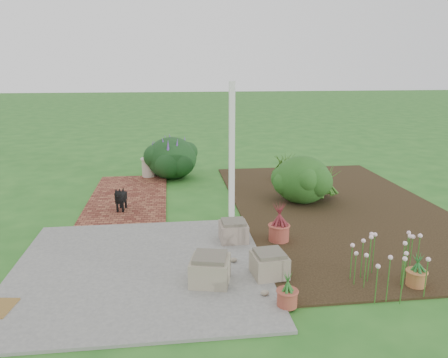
{
  "coord_description": "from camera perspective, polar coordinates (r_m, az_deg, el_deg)",
  "views": [
    {
      "loc": [
        -0.78,
        -7.42,
        2.76
      ],
      "look_at": [
        0.2,
        0.4,
        0.7
      ],
      "focal_mm": 35.0,
      "sensor_mm": 36.0,
      "label": 1
    }
  ],
  "objects": [
    {
      "name": "stone_trough_far",
      "position": [
        7.01,
        1.24,
        -6.92
      ],
      "size": [
        0.44,
        0.44,
        0.29
      ],
      "primitive_type": "cube",
      "rotation": [
        0.0,
        0.0,
        0.01
      ],
      "color": "gray",
      "rests_on": "concrete_patio"
    },
    {
      "name": "pink_flower_patch",
      "position": [
        5.98,
        20.93,
        -10.11
      ],
      "size": [
        1.14,
        1.14,
        0.65
      ],
      "primitive_type": null,
      "rotation": [
        0.0,
        0.0,
        -0.14
      ],
      "color": "#113D0F",
      "rests_on": "garden_bed"
    },
    {
      "name": "agapanthus_clump_front",
      "position": [
        10.81,
        7.74,
        2.04
      ],
      "size": [
        1.09,
        1.09,
        0.79
      ],
      "primitive_type": null,
      "rotation": [
        0.0,
        0.0,
        -0.26
      ],
      "color": "#1C3911",
      "rests_on": "garden_bed"
    },
    {
      "name": "cream_ceramic_urn",
      "position": [
        11.13,
        -9.8,
        1.5
      ],
      "size": [
        0.43,
        0.43,
        0.46
      ],
      "primitive_type": "cylinder",
      "rotation": [
        0.0,
        0.0,
        0.29
      ],
      "color": "beige",
      "rests_on": "brick_path"
    },
    {
      "name": "evergreen_shrub",
      "position": [
        9.06,
        10.19,
        0.09
      ],
      "size": [
        1.25,
        1.25,
        0.98
      ],
      "primitive_type": "ellipsoid",
      "rotation": [
        0.0,
        0.0,
        0.09
      ],
      "color": "#0B3C0E",
      "rests_on": "garden_bed"
    },
    {
      "name": "purple_flowering_bush",
      "position": [
        11.02,
        -6.84,
        2.88
      ],
      "size": [
        1.65,
        1.65,
        1.06
      ],
      "primitive_type": "ellipsoid",
      "rotation": [
        0.0,
        0.0,
        0.43
      ],
      "color": "black",
      "rests_on": "ground"
    },
    {
      "name": "black_dog",
      "position": [
        8.6,
        -13.36,
        -2.35
      ],
      "size": [
        0.2,
        0.52,
        0.45
      ],
      "rotation": [
        0.0,
        0.0,
        -0.14
      ],
      "color": "black",
      "rests_on": "brick_path"
    },
    {
      "name": "terracotta_pot_small_left",
      "position": [
        6.21,
        23.8,
        -11.75
      ],
      "size": [
        0.24,
        0.24,
        0.2
      ],
      "primitive_type": "cylinder",
      "rotation": [
        0.0,
        0.0,
        -0.0
      ],
      "color": "#A86738",
      "rests_on": "garden_bed"
    },
    {
      "name": "stone_trough_mid",
      "position": [
        5.94,
        5.93,
        -11.11
      ],
      "size": [
        0.48,
        0.48,
        0.29
      ],
      "primitive_type": "cube",
      "rotation": [
        0.0,
        0.0,
        0.1
      ],
      "color": "#756E59",
      "rests_on": "concrete_patio"
    },
    {
      "name": "terracotta_pot_bronze",
      "position": [
        7.09,
        7.18,
        -6.96
      ],
      "size": [
        0.42,
        0.42,
        0.26
      ],
      "primitive_type": "cylinder",
      "rotation": [
        0.0,
        0.0,
        -0.36
      ],
      "color": "#984133",
      "rests_on": "garden_bed"
    },
    {
      "name": "terracotta_pot_small_right",
      "position": [
        5.32,
        8.25,
        -15.14
      ],
      "size": [
        0.24,
        0.24,
        0.2
      ],
      "primitive_type": "cylinder",
      "rotation": [
        0.0,
        0.0,
        -0.01
      ],
      "color": "brown",
      "rests_on": "garden_bed"
    },
    {
      "name": "agapanthus_clump_back",
      "position": [
        9.39,
        12.85,
        0.05
      ],
      "size": [
        1.01,
        1.01,
        0.84
      ],
      "primitive_type": null,
      "rotation": [
        0.0,
        0.0,
        0.08
      ],
      "color": "#134116",
      "rests_on": "garden_bed"
    },
    {
      "name": "veranda_post",
      "position": [
        7.75,
        1.01,
        3.4
      ],
      "size": [
        0.1,
        0.1,
        2.5
      ],
      "primitive_type": "cube",
      "color": "white",
      "rests_on": "ground"
    },
    {
      "name": "concrete_patio",
      "position": [
        6.32,
        -10.91,
        -11.36
      ],
      "size": [
        3.5,
        3.5,
        0.04
      ],
      "primitive_type": "cube",
      "color": "slate",
      "rests_on": "ground"
    },
    {
      "name": "brick_path",
      "position": [
        9.62,
        -12.34,
        -2.25
      ],
      "size": [
        1.6,
        3.5,
        0.04
      ],
      "primitive_type": "cube",
      "color": "#59251C",
      "rests_on": "ground"
    },
    {
      "name": "ground",
      "position": [
        7.95,
        -1.08,
        -5.66
      ],
      "size": [
        80.0,
        80.0,
        0.0
      ],
      "primitive_type": "plane",
      "color": "#25631F",
      "rests_on": "ground"
    },
    {
      "name": "garden_bed",
      "position": [
        9.0,
        14.64,
        -3.6
      ],
      "size": [
        4.0,
        7.0,
        0.03
      ],
      "primitive_type": "cube",
      "color": "black",
      "rests_on": "ground"
    },
    {
      "name": "stone_trough_near",
      "position": [
        5.73,
        -1.83,
        -11.87
      ],
      "size": [
        0.59,
        0.59,
        0.33
      ],
      "primitive_type": "cube",
      "rotation": [
        0.0,
        0.0,
        -0.23
      ],
      "color": "gray",
      "rests_on": "concrete_patio"
    }
  ]
}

